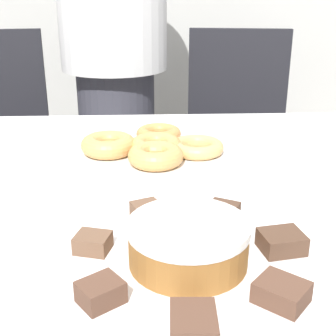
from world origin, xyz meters
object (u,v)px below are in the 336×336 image
at_px(office_chair_right, 235,157).
at_px(plate_cake, 188,265).
at_px(person_standing, 114,58).
at_px(frosted_cake, 188,243).
at_px(plate_donuts, 156,155).

height_order(office_chair_right, plate_cake, office_chair_right).
xyz_separation_m(person_standing, frosted_cake, (0.17, -1.26, -0.06)).
xyz_separation_m(person_standing, office_chair_right, (0.46, -0.07, -0.38)).
xyz_separation_m(plate_cake, frosted_cake, (0.00, 0.00, 0.03)).
bearing_deg(person_standing, frosted_cake, -82.20).
relative_size(plate_cake, plate_donuts, 1.03).
bearing_deg(frosted_cake, plate_donuts, 94.52).
bearing_deg(plate_cake, office_chair_right, 76.19).
height_order(person_standing, office_chair_right, person_standing).
height_order(person_standing, frosted_cake, person_standing).
height_order(plate_cake, plate_donuts, same).
height_order(office_chair_right, plate_donuts, office_chair_right).
bearing_deg(plate_cake, frosted_cake, 0.00).
relative_size(person_standing, plate_cake, 4.15).
bearing_deg(person_standing, plate_cake, -82.20).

